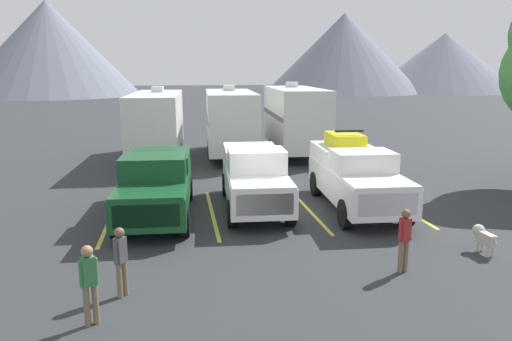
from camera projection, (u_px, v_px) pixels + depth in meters
name	position (u px, v px, depth m)	size (l,w,h in m)	color
ground_plane	(262.00, 213.00, 16.05)	(240.00, 240.00, 0.00)	#2D3033
pickup_truck_a	(157.00, 183.00, 15.58)	(2.47, 5.91, 2.11)	#144723
pickup_truck_b	(255.00, 176.00, 16.45)	(2.34, 5.56, 2.16)	white
pickup_truck_c	(355.00, 174.00, 16.47)	(2.44, 5.82, 2.60)	white
lot_stripe_a	(110.00, 218.00, 15.44)	(0.12, 5.50, 0.01)	gold
lot_stripe_b	(212.00, 213.00, 15.96)	(0.12, 5.50, 0.01)	gold
lot_stripe_c	(308.00, 209.00, 16.49)	(0.12, 5.50, 0.01)	gold
lot_stripe_d	(397.00, 204.00, 17.02)	(0.12, 5.50, 0.01)	gold
camper_trailer_a	(157.00, 122.00, 24.78)	(2.78, 9.11, 3.79)	silver
camper_trailer_b	(230.00, 120.00, 25.82)	(2.85, 8.35, 3.82)	silver
camper_trailer_c	(295.00, 117.00, 26.49)	(2.91, 8.68, 3.97)	silver
person_a	(405.00, 236.00, 11.21)	(0.33, 0.24, 1.56)	#726047
person_b	(89.00, 280.00, 8.88)	(0.33, 0.27, 1.59)	#726047
person_c	(121.00, 257.00, 10.00)	(0.28, 0.29, 1.54)	#726047
dog	(483.00, 235.00, 12.53)	(0.33, 0.87, 0.71)	beige
mountain_ridge	(186.00, 54.00, 87.07)	(126.96, 34.58, 16.07)	slate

